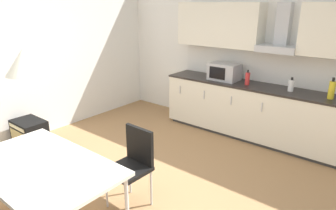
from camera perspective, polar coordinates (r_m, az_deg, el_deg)
ground_plane at (r=3.60m, az=-7.63°, el=-17.50°), size 7.35×8.30×0.02m
wall_back at (r=5.29m, az=14.53°, el=9.85°), size 5.88×0.10×2.68m
wall_left at (r=5.10m, az=-28.42°, el=7.89°), size 0.10×6.64×2.68m
kitchen_counter at (r=4.97m, az=18.53°, el=-1.76°), size 3.53×0.61×0.88m
backsplash_tile at (r=5.05m, az=20.47°, el=6.35°), size 3.51×0.02×0.48m
upper_wall_cabinets at (r=4.81m, az=20.73°, el=13.52°), size 3.51×0.40×0.71m
microwave at (r=5.12m, az=10.68°, el=6.26°), size 0.48×0.35×0.28m
bottle_red at (r=4.89m, az=14.89°, el=4.90°), size 0.07×0.07×0.24m
bottle_white at (r=4.74m, az=22.41°, el=3.49°), size 0.08×0.08×0.21m
bottle_yellow at (r=4.58m, az=28.72°, el=2.56°), size 0.08×0.08×0.29m
dining_table at (r=3.02m, az=-22.98°, el=-11.08°), size 1.51×0.89×0.73m
chair_far_right at (r=3.25m, az=-6.63°, el=-10.32°), size 0.41×0.41×0.87m
guitar_amp at (r=5.04m, az=-24.79°, el=-5.06°), size 0.52×0.37×0.44m
pendant_lamp at (r=2.69m, az=-25.64°, el=7.49°), size 0.32×0.32×0.22m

